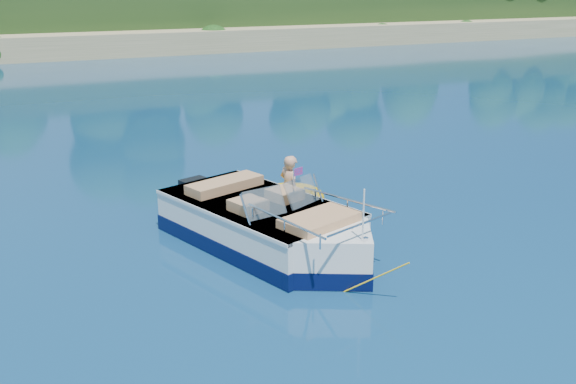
{
  "coord_description": "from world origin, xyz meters",
  "views": [
    {
      "loc": [
        -6.2,
        -8.0,
        4.74
      ],
      "look_at": [
        -1.26,
        2.67,
        0.85
      ],
      "focal_mm": 40.0,
      "sensor_mm": 36.0,
      "label": 1
    }
  ],
  "objects": [
    {
      "name": "ground",
      "position": [
        0.0,
        0.0,
        0.0
      ],
      "size": [
        160.0,
        160.0,
        0.0
      ],
      "primitive_type": "plane",
      "color": "#0B284D",
      "rests_on": "ground"
    },
    {
      "name": "motorboat",
      "position": [
        -1.85,
        2.09,
        0.37
      ],
      "size": [
        3.12,
        5.49,
        1.9
      ],
      "rotation": [
        0.0,
        0.0,
        0.32
      ],
      "color": "white",
      "rests_on": "ground"
    },
    {
      "name": "tow_tube",
      "position": [
        -0.44,
        4.27,
        0.1
      ],
      "size": [
        1.95,
        1.95,
        0.4
      ],
      "rotation": [
        0.0,
        0.0,
        0.36
      ],
      "color": "#F0B000",
      "rests_on": "ground"
    },
    {
      "name": "boy",
      "position": [
        -0.48,
        4.36,
        0.0
      ],
      "size": [
        0.58,
        0.93,
        1.69
      ],
      "primitive_type": "imported",
      "rotation": [
        0.0,
        -0.17,
        1.82
      ],
      "color": "tan",
      "rests_on": "ground"
    },
    {
      "name": "shoreline",
      "position": [
        0.0,
        63.77,
        0.98
      ],
      "size": [
        170.0,
        59.0,
        6.0
      ],
      "color": "#948356",
      "rests_on": "ground"
    }
  ]
}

